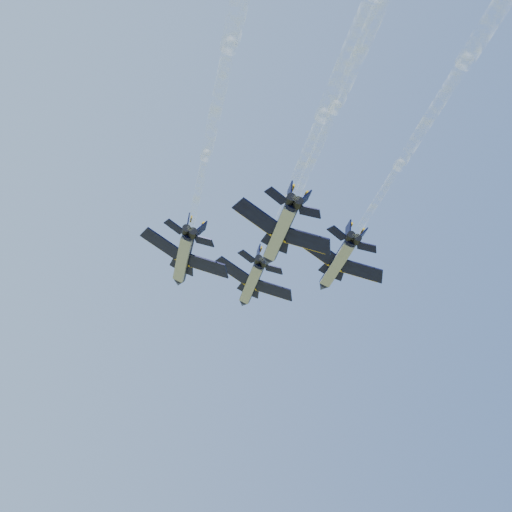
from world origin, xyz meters
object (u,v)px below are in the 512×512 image
jet_lead (252,283)px  jet_slot (280,232)px  jet_left (184,258)px  jet_right (337,263)px

jet_lead → jet_slot: bearing=-89.5°
jet_lead → jet_left: 16.66m
jet_left → jet_slot: size_ratio=1.00×
jet_lead → jet_slot: (-8.56, -22.95, 0.00)m
jet_right → jet_lead: bearing=132.2°
jet_lead → jet_left: same height
jet_left → jet_lead: bearing=43.9°
jet_slot → jet_left: bearing=133.3°
jet_right → jet_slot: bearing=-132.9°
jet_left → jet_right: (21.47, -9.25, 0.00)m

